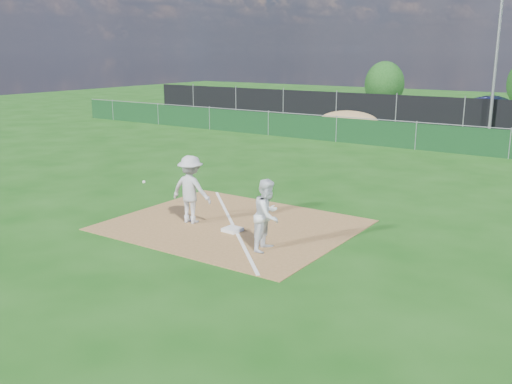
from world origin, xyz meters
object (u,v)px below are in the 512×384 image
runner (268,215)px  first_base (232,229)px  light_pole (496,58)px  car_left (374,104)px  tree_left (384,84)px  car_mid (496,109)px  play_at_first (191,189)px

runner → first_base: bearing=59.9°
light_pole → car_left: light_pole is taller
first_base → runner: runner is taller
car_left → tree_left: bearing=33.5°
first_base → tree_left: size_ratio=0.11×
light_pole → runner: size_ratio=4.83×
light_pole → runner: bearing=-89.3°
runner → light_pole: bearing=-6.9°
light_pole → car_mid: size_ratio=1.73×
first_base → runner: (1.44, -0.60, 0.76)m
tree_left → play_at_first: bearing=-76.7°
first_base → play_at_first: play_at_first is taller
first_base → play_at_first: bearing=179.4°
first_base → play_at_first: size_ratio=0.20×
tree_left → first_base: bearing=-74.4°
light_pole → tree_left: 13.88m
first_base → car_mid: 27.81m
first_base → car_left: (-7.41, 26.43, 0.69)m
play_at_first → runner: (2.78, -0.61, -0.08)m
play_at_first → light_pole: bearing=83.5°
runner → car_mid: size_ratio=0.36×
first_base → car_left: car_left is taller
light_pole → play_at_first: (-2.52, -22.13, -3.09)m
car_mid → play_at_first: bearing=178.9°
first_base → tree_left: tree_left is taller
first_base → car_mid: car_mid is taller
tree_left → runner: bearing=-72.4°
play_at_first → first_base: bearing=-0.6°
light_pole → play_at_first: size_ratio=3.85×
tree_left → light_pole: bearing=-43.4°
light_pole → car_mid: bearing=98.9°
first_base → car_mid: size_ratio=0.09×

